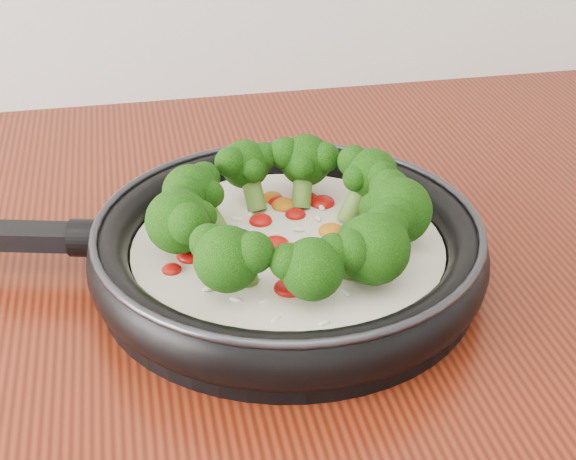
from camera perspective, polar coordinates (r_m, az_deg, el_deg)
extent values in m
cylinder|color=black|center=(0.74, 0.00, -2.91)|extent=(0.40, 0.40, 0.01)
torus|color=black|center=(0.73, 0.00, -1.25)|extent=(0.42, 0.42, 0.04)
torus|color=#2D2D33|center=(0.72, 0.00, 0.33)|extent=(0.41, 0.41, 0.01)
cylinder|color=black|center=(0.75, -13.33, -0.52)|extent=(0.04, 0.04, 0.03)
cylinder|color=silver|center=(0.73, 0.00, -1.74)|extent=(0.33, 0.33, 0.02)
ellipsoid|color=#A60A08|center=(0.71, -6.62, -1.75)|extent=(0.03, 0.03, 0.01)
ellipsoid|color=#A60A08|center=(0.72, -0.84, -0.97)|extent=(0.03, 0.03, 0.01)
ellipsoid|color=#C4620C|center=(0.72, 0.16, -1.34)|extent=(0.02, 0.02, 0.01)
ellipsoid|color=#A60A08|center=(0.74, 4.11, -0.33)|extent=(0.02, 0.02, 0.01)
ellipsoid|color=#A60A08|center=(0.79, -0.80, 2.00)|extent=(0.02, 0.02, 0.01)
ellipsoid|color=#C4620C|center=(0.70, -3.33, -1.97)|extent=(0.02, 0.02, 0.01)
ellipsoid|color=#A60A08|center=(0.76, -6.30, 0.50)|extent=(0.02, 0.02, 0.01)
ellipsoid|color=#A60A08|center=(0.70, -7.88, -2.67)|extent=(0.02, 0.02, 0.01)
ellipsoid|color=#C4620C|center=(0.78, -0.28, 1.68)|extent=(0.03, 0.03, 0.01)
ellipsoid|color=#A60A08|center=(0.72, -1.76, -1.17)|extent=(0.03, 0.03, 0.01)
ellipsoid|color=#A60A08|center=(0.79, 2.34, 1.87)|extent=(0.03, 0.03, 0.01)
ellipsoid|color=#C4620C|center=(0.77, 5.02, 1.15)|extent=(0.03, 0.03, 0.01)
ellipsoid|color=#A60A08|center=(0.76, -5.54, 0.45)|extent=(0.02, 0.02, 0.01)
ellipsoid|color=#A60A08|center=(0.67, 0.08, -3.96)|extent=(0.03, 0.03, 0.01)
ellipsoid|color=#C4620C|center=(0.80, -1.09, 2.19)|extent=(0.02, 0.02, 0.01)
ellipsoid|color=#A60A08|center=(0.70, -4.31, -2.01)|extent=(0.03, 0.03, 0.01)
ellipsoid|color=#A60A08|center=(0.77, 0.51, 1.07)|extent=(0.03, 0.03, 0.01)
ellipsoid|color=#C4620C|center=(0.74, 2.96, -0.08)|extent=(0.03, 0.03, 0.01)
ellipsoid|color=#A60A08|center=(0.76, -1.87, 0.63)|extent=(0.02, 0.02, 0.01)
ellipsoid|color=#A60A08|center=(0.79, 1.25, 2.10)|extent=(0.03, 0.03, 0.01)
ellipsoid|color=white|center=(0.64, -0.83, -6.07)|extent=(0.01, 0.01, 0.00)
ellipsoid|color=white|center=(0.76, -1.68, 0.38)|extent=(0.01, 0.01, 0.00)
ellipsoid|color=white|center=(0.71, -0.18, -1.76)|extent=(0.01, 0.01, 0.00)
ellipsoid|color=white|center=(0.78, 2.29, 1.53)|extent=(0.01, 0.01, 0.00)
ellipsoid|color=white|center=(0.66, -1.53, -4.89)|extent=(0.01, 0.01, 0.00)
ellipsoid|color=white|center=(0.75, -5.10, 0.07)|extent=(0.01, 0.01, 0.00)
ellipsoid|color=white|center=(0.73, -2.78, -1.07)|extent=(0.01, 0.01, 0.00)
ellipsoid|color=white|center=(0.67, -5.43, -3.99)|extent=(0.01, 0.01, 0.00)
ellipsoid|color=white|center=(0.76, -3.49, 0.74)|extent=(0.01, 0.01, 0.00)
ellipsoid|color=white|center=(0.66, 3.89, -4.25)|extent=(0.01, 0.01, 0.00)
ellipsoid|color=white|center=(0.68, -2.19, -3.37)|extent=(0.01, 0.01, 0.00)
ellipsoid|color=white|center=(0.66, -3.58, -4.73)|extent=(0.01, 0.01, 0.00)
ellipsoid|color=white|center=(0.76, 2.06, 0.81)|extent=(0.00, 0.01, 0.00)
ellipsoid|color=white|center=(0.72, -0.99, -1.24)|extent=(0.01, 0.01, 0.00)
ellipsoid|color=white|center=(0.74, 0.72, 0.03)|extent=(0.01, 0.01, 0.00)
ellipsoid|color=white|center=(0.63, 2.47, -6.31)|extent=(0.01, 0.01, 0.00)
ellipsoid|color=white|center=(0.70, 6.13, -2.16)|extent=(0.01, 0.01, 0.00)
ellipsoid|color=white|center=(0.81, -6.32, 2.28)|extent=(0.01, 0.01, 0.00)
ellipsoid|color=white|center=(0.70, -3.47, -2.30)|extent=(0.01, 0.01, 0.00)
ellipsoid|color=white|center=(0.77, -2.55, 1.12)|extent=(0.01, 0.01, 0.00)
ellipsoid|color=white|center=(0.73, -0.75, -0.95)|extent=(0.01, 0.01, 0.00)
ellipsoid|color=white|center=(0.73, 0.39, -0.98)|extent=(0.01, 0.01, 0.00)
cylinder|color=#5B842B|center=(0.72, 5.96, -0.03)|extent=(0.04, 0.03, 0.04)
sphere|color=black|center=(0.71, 7.47, 1.30)|extent=(0.07, 0.07, 0.06)
sphere|color=black|center=(0.73, 6.89, 2.72)|extent=(0.04, 0.04, 0.04)
sphere|color=black|center=(0.69, 7.30, 0.90)|extent=(0.04, 0.04, 0.03)
sphere|color=black|center=(0.71, 5.96, 1.48)|extent=(0.03, 0.03, 0.03)
cylinder|color=#5B842B|center=(0.76, 4.55, 1.94)|extent=(0.04, 0.03, 0.04)
sphere|color=black|center=(0.76, 5.68, 3.75)|extent=(0.06, 0.06, 0.05)
sphere|color=black|center=(0.77, 4.46, 4.67)|extent=(0.04, 0.04, 0.03)
sphere|color=black|center=(0.74, 6.39, 3.60)|extent=(0.03, 0.03, 0.03)
sphere|color=black|center=(0.75, 4.62, 3.50)|extent=(0.03, 0.03, 0.02)
cylinder|color=#5B842B|center=(0.78, 0.98, 2.86)|extent=(0.03, 0.04, 0.04)
sphere|color=black|center=(0.79, 1.21, 4.76)|extent=(0.06, 0.06, 0.05)
sphere|color=black|center=(0.78, -0.19, 5.22)|extent=(0.04, 0.04, 0.03)
sphere|color=black|center=(0.78, 2.50, 4.94)|extent=(0.03, 0.03, 0.03)
sphere|color=black|center=(0.77, 0.99, 4.30)|extent=(0.03, 0.03, 0.02)
cylinder|color=#5B842B|center=(0.78, -2.37, 2.63)|extent=(0.03, 0.04, 0.04)
sphere|color=black|center=(0.78, -2.92, 4.48)|extent=(0.06, 0.06, 0.05)
sphere|color=black|center=(0.77, -3.94, 4.61)|extent=(0.03, 0.03, 0.03)
sphere|color=black|center=(0.78, -1.66, 5.01)|extent=(0.03, 0.03, 0.03)
sphere|color=black|center=(0.77, -2.38, 4.06)|extent=(0.03, 0.03, 0.02)
cylinder|color=#5B842B|center=(0.74, -5.34, 1.04)|extent=(0.04, 0.03, 0.04)
sphere|color=black|center=(0.74, -6.61, 2.52)|extent=(0.06, 0.06, 0.05)
sphere|color=black|center=(0.72, -6.87, 2.37)|extent=(0.04, 0.04, 0.03)
sphere|color=black|center=(0.75, -5.71, 3.53)|extent=(0.04, 0.04, 0.03)
sphere|color=black|center=(0.73, -5.30, 2.43)|extent=(0.03, 0.03, 0.03)
cylinder|color=#5B842B|center=(0.71, -5.91, -0.64)|extent=(0.04, 0.02, 0.04)
sphere|color=black|center=(0.69, -7.46, 0.58)|extent=(0.07, 0.07, 0.05)
sphere|color=black|center=(0.67, -6.75, 0.44)|extent=(0.04, 0.04, 0.03)
sphere|color=black|center=(0.71, -7.37, 1.86)|extent=(0.04, 0.04, 0.03)
sphere|color=black|center=(0.70, -5.93, 0.92)|extent=(0.03, 0.03, 0.03)
cylinder|color=#5B842B|center=(0.66, -3.20, -2.72)|extent=(0.04, 0.04, 0.04)
sphere|color=black|center=(0.64, -4.13, -1.98)|extent=(0.06, 0.06, 0.05)
sphere|color=black|center=(0.63, -2.36, -1.53)|extent=(0.04, 0.04, 0.03)
sphere|color=black|center=(0.65, -5.39, -0.87)|extent=(0.04, 0.04, 0.03)
sphere|color=black|center=(0.65, -3.23, -1.04)|extent=(0.03, 0.03, 0.03)
cylinder|color=#5B842B|center=(0.66, 1.30, -3.21)|extent=(0.02, 0.03, 0.04)
sphere|color=black|center=(0.63, 1.66, -2.66)|extent=(0.06, 0.06, 0.05)
sphere|color=black|center=(0.64, 3.14, -1.54)|extent=(0.04, 0.04, 0.03)
sphere|color=black|center=(0.63, -0.04, -2.16)|extent=(0.03, 0.03, 0.03)
sphere|color=black|center=(0.65, 1.28, -1.61)|extent=(0.03, 0.03, 0.02)
cylinder|color=#5B842B|center=(0.68, 4.57, -2.14)|extent=(0.03, 0.04, 0.04)
sphere|color=black|center=(0.66, 5.83, -1.27)|extent=(0.07, 0.07, 0.06)
sphere|color=black|center=(0.67, 6.61, 0.24)|extent=(0.04, 0.04, 0.04)
sphere|color=black|center=(0.64, 4.35, -1.39)|extent=(0.04, 0.04, 0.03)
sphere|color=black|center=(0.66, 4.57, -0.52)|extent=(0.03, 0.03, 0.03)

